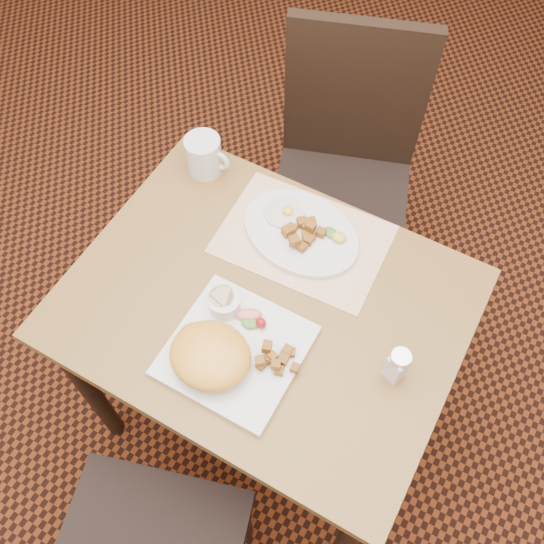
{
  "coord_description": "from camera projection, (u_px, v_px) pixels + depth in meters",
  "views": [
    {
      "loc": [
        0.34,
        -0.57,
        1.98
      ],
      "look_at": [
        -0.0,
        0.04,
        0.82
      ],
      "focal_mm": 40.0,
      "sensor_mm": 36.0,
      "label": 1
    }
  ],
  "objects": [
    {
      "name": "chair_far",
      "position": [
        345.0,
        164.0,
        1.89
      ],
      "size": [
        0.54,
        0.54,
        0.97
      ],
      "rotation": [
        0.0,
        0.0,
        3.47
      ],
      "color": "black",
      "rests_on": "ground"
    },
    {
      "name": "salt_shaker",
      "position": [
        397.0,
        365.0,
        1.26
      ],
      "size": [
        0.05,
        0.05,
        0.1
      ],
      "color": "white",
      "rests_on": "table"
    },
    {
      "name": "home_fries_sq",
      "position": [
        275.0,
        358.0,
        1.29
      ],
      "size": [
        0.09,
        0.08,
        0.04
      ],
      "color": "#9A5C18",
      "rests_on": "plate_square"
    },
    {
      "name": "coffee_mug",
      "position": [
        205.0,
        155.0,
        1.56
      ],
      "size": [
        0.12,
        0.09,
        0.1
      ],
      "color": "silver",
      "rests_on": "table"
    },
    {
      "name": "fried_egg",
      "position": [
        284.0,
        211.0,
        1.5
      ],
      "size": [
        0.1,
        0.1,
        0.02
      ],
      "color": "white",
      "rests_on": "plate_oval"
    },
    {
      "name": "plate_oval",
      "position": [
        301.0,
        233.0,
        1.48
      ],
      "size": [
        0.34,
        0.27,
        0.02
      ],
      "primitive_type": null,
      "rotation": [
        0.0,
        0.0,
        -0.16
      ],
      "color": "silver",
      "rests_on": "placemat"
    },
    {
      "name": "plate_square",
      "position": [
        236.0,
        351.0,
        1.32
      ],
      "size": [
        0.28,
        0.28,
        0.02
      ],
      "primitive_type": "cube",
      "rotation": [
        0.0,
        0.0,
        0.0
      ],
      "color": "silver",
      "rests_on": "table"
    },
    {
      "name": "garnish_ov",
      "position": [
        336.0,
        235.0,
        1.46
      ],
      "size": [
        0.07,
        0.04,
        0.02
      ],
      "color": "#387223",
      "rests_on": "plate_oval"
    },
    {
      "name": "placemat",
      "position": [
        303.0,
        239.0,
        1.48
      ],
      "size": [
        0.41,
        0.3,
        0.0
      ],
      "primitive_type": "cube",
      "rotation": [
        0.0,
        0.0,
        0.05
      ],
      "color": "white",
      "rests_on": "table"
    },
    {
      "name": "ground",
      "position": [
        267.0,
        408.0,
        2.04
      ],
      "size": [
        8.0,
        8.0,
        0.0
      ],
      "primitive_type": "plane",
      "color": "black",
      "rests_on": "ground"
    },
    {
      "name": "table",
      "position": [
        265.0,
        323.0,
        1.49
      ],
      "size": [
        0.9,
        0.7,
        0.75
      ],
      "color": "olive",
      "rests_on": "ground"
    },
    {
      "name": "ramekin",
      "position": [
        224.0,
        302.0,
        1.35
      ],
      "size": [
        0.07,
        0.07,
        0.04
      ],
      "color": "silver",
      "rests_on": "plate_square"
    },
    {
      "name": "garnish_sq",
      "position": [
        252.0,
        318.0,
        1.34
      ],
      "size": [
        0.09,
        0.06,
        0.03
      ],
      "color": "#387223",
      "rests_on": "plate_square"
    },
    {
      "name": "home_fries_ov",
      "position": [
        303.0,
        233.0,
        1.46
      ],
      "size": [
        0.1,
        0.11,
        0.04
      ],
      "color": "#9A5C18",
      "rests_on": "plate_oval"
    },
    {
      "name": "hollandaise_mound",
      "position": [
        210.0,
        355.0,
        1.28
      ],
      "size": [
        0.19,
        0.16,
        0.07
      ],
      "color": "#F5AB30",
      "rests_on": "plate_square"
    }
  ]
}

